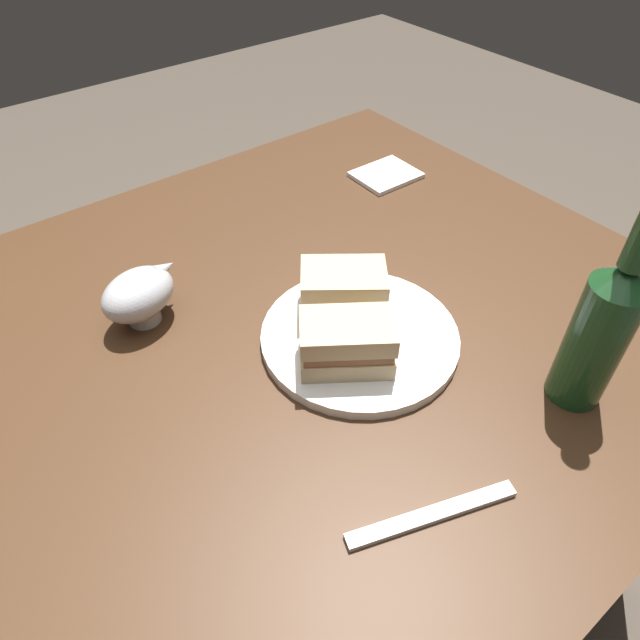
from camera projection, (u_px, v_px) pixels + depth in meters
name	position (u px, v px, depth m)	size (l,w,h in m)	color
ground_plane	(297.00, 575.00, 1.27)	(6.00, 6.00, 0.00)	#4C4238
dining_table	(291.00, 486.00, 1.01)	(1.11, 0.91, 0.77)	#422816
plate	(360.00, 337.00, 0.73)	(0.25, 0.25, 0.01)	white
sandwich_half_left	(343.00, 290.00, 0.74)	(0.13, 0.12, 0.06)	#CCB284
sandwich_half_right	(347.00, 343.00, 0.67)	(0.13, 0.12, 0.06)	#CCB284
potato_wedge_front	(323.00, 363.00, 0.68)	(0.05, 0.02, 0.02)	#AD702D
potato_wedge_middle	(336.00, 324.00, 0.73)	(0.04, 0.02, 0.01)	#B77F33
potato_wedge_back	(319.00, 303.00, 0.75)	(0.04, 0.02, 0.02)	gold
gravy_boat	(139.00, 294.00, 0.74)	(0.12, 0.10, 0.07)	#B7B7BC
cider_bottle	(600.00, 330.00, 0.60)	(0.06, 0.06, 0.26)	#19421E
napkin	(386.00, 175.00, 1.04)	(0.11, 0.09, 0.01)	white
fork	(432.00, 515.00, 0.56)	(0.18, 0.02, 0.01)	silver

